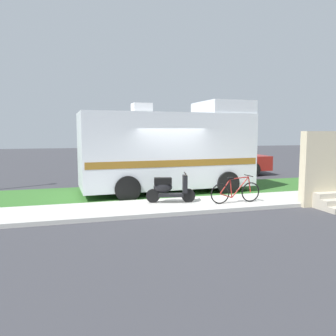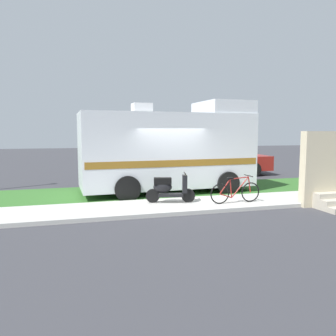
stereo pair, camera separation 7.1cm
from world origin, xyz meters
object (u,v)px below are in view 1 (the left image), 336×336
object	(u,v)px
pickup_truck_near	(209,158)
bottle_green	(320,192)
motorhome_rv	(169,149)
scooter	(169,188)
bicycle	(236,191)

from	to	relation	value
pickup_truck_near	bottle_green	bearing A→B (deg)	-79.78
motorhome_rv	bottle_green	xyz separation A→B (m)	(4.82, -2.62, -1.48)
pickup_truck_near	bottle_green	xyz separation A→B (m)	(1.27, -7.07, -0.72)
scooter	pickup_truck_near	bearing A→B (deg)	57.87
scooter	bottle_green	world-z (taller)	scooter
bicycle	bottle_green	world-z (taller)	bicycle
bicycle	motorhome_rv	bearing A→B (deg)	114.96
bottle_green	motorhome_rv	bearing A→B (deg)	151.44
motorhome_rv	pickup_truck_near	world-z (taller)	motorhome_rv
bottle_green	scooter	bearing A→B (deg)	176.33
motorhome_rv	bicycle	xyz separation A→B (m)	(1.36, -2.91, -1.22)
pickup_truck_near	bicycle	bearing A→B (deg)	-106.56
bicycle	bottle_green	size ratio (longest dim) A/B	6.62
scooter	bicycle	world-z (taller)	scooter
bicycle	pickup_truck_near	size ratio (longest dim) A/B	0.31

